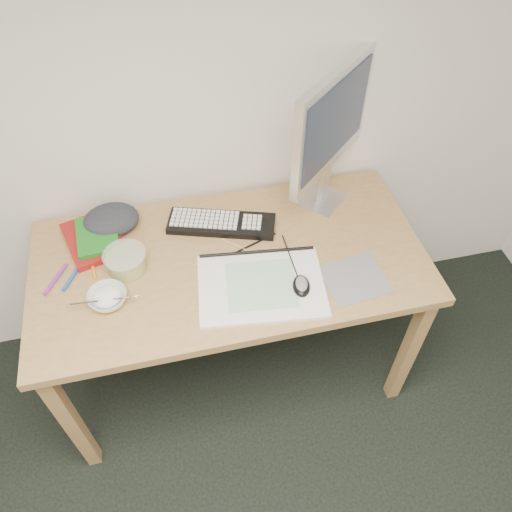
{
  "coord_description": "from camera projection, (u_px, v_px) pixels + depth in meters",
  "views": [
    {
      "loc": [
        0.02,
        0.27,
        2.09
      ],
      "look_at": [
        0.27,
        1.35,
        0.83
      ],
      "focal_mm": 35.0,
      "sensor_mm": 36.0,
      "label": 1
    }
  ],
  "objects": [
    {
      "name": "mouse",
      "position": [
        302.0,
        284.0,
        1.67
      ],
      "size": [
        0.08,
        0.1,
        0.03
      ],
      "primitive_type": "ellipsoid",
      "rotation": [
        0.0,
        0.0,
        -0.21
      ],
      "color": "black",
      "rests_on": "sketchpad"
    },
    {
      "name": "fruit_tub",
      "position": [
        126.0,
        261.0,
        1.72
      ],
      "size": [
        0.16,
        0.16,
        0.07
      ],
      "primitive_type": "cylinder",
      "rotation": [
        0.0,
        0.0,
        -0.11
      ],
      "color": "#ECE653",
      "rests_on": "desk"
    },
    {
      "name": "book_red",
      "position": [
        94.0,
        239.0,
        1.83
      ],
      "size": [
        0.25,
        0.29,
        0.02
      ],
      "primitive_type": "cube",
      "rotation": [
        0.0,
        0.0,
        0.28
      ],
      "color": "maroon",
      "rests_on": "desk"
    },
    {
      "name": "pencil_black",
      "position": [
        255.0,
        243.0,
        1.82
      ],
      "size": [
        0.17,
        0.07,
        0.01
      ],
      "primitive_type": "cylinder",
      "rotation": [
        0.0,
        1.57,
        0.35
      ],
      "color": "black",
      "rests_on": "desk"
    },
    {
      "name": "keyboard",
      "position": [
        222.0,
        224.0,
        1.88
      ],
      "size": [
        0.42,
        0.25,
        0.02
      ],
      "primitive_type": "cube",
      "rotation": [
        0.0,
        0.0,
        -0.31
      ],
      "color": "black",
      "rests_on": "desk"
    },
    {
      "name": "book_green",
      "position": [
        97.0,
        235.0,
        1.81
      ],
      "size": [
        0.16,
        0.21,
        0.02
      ],
      "primitive_type": "cube",
      "rotation": [
        0.0,
        0.0,
        0.07
      ],
      "color": "#1B6E1B",
      "rests_on": "book_red"
    },
    {
      "name": "pencil_pink",
      "position": [
        222.0,
        259.0,
        1.77
      ],
      "size": [
        0.19,
        0.02,
        0.01
      ],
      "primitive_type": "cylinder",
      "rotation": [
        0.0,
        1.57,
        0.07
      ],
      "color": "pink",
      "rests_on": "desk"
    },
    {
      "name": "cloth_lump",
      "position": [
        111.0,
        220.0,
        1.86
      ],
      "size": [
        0.19,
        0.17,
        0.07
      ],
      "primitive_type": "ellipsoid",
      "rotation": [
        0.0,
        0.0,
        -0.15
      ],
      "color": "#292B31",
      "rests_on": "desk"
    },
    {
      "name": "marker_orange",
      "position": [
        93.0,
        267.0,
        1.75
      ],
      "size": [
        0.03,
        0.12,
        0.01
      ],
      "primitive_type": "cylinder",
      "rotation": [
        0.0,
        1.57,
        1.72
      ],
      "color": "orange",
      "rests_on": "desk"
    },
    {
      "name": "marker_purple",
      "position": [
        56.0,
        279.0,
        1.71
      ],
      "size": [
        0.08,
        0.13,
        0.01
      ],
      "primitive_type": "cylinder",
      "rotation": [
        0.0,
        1.57,
        1.06
      ],
      "color": "purple",
      "rests_on": "desk"
    },
    {
      "name": "mousepad",
      "position": [
        354.0,
        279.0,
        1.72
      ],
      "size": [
        0.23,
        0.21,
        0.0
      ],
      "primitive_type": "cube",
      "rotation": [
        0.0,
        0.0,
        0.11
      ],
      "color": "slate",
      "rests_on": "desk"
    },
    {
      "name": "sketchpad",
      "position": [
        261.0,
        286.0,
        1.69
      ],
      "size": [
        0.46,
        0.35,
        0.01
      ],
      "primitive_type": "cube",
      "rotation": [
        0.0,
        0.0,
        -0.12
      ],
      "color": "white",
      "rests_on": "desk"
    },
    {
      "name": "chopsticks",
      "position": [
        103.0,
        300.0,
        1.6
      ],
      "size": [
        0.22,
        0.03,
        0.02
      ],
      "primitive_type": "cylinder",
      "rotation": [
        0.0,
        1.57,
        -0.07
      ],
      "color": "silver",
      "rests_on": "rice_bowl"
    },
    {
      "name": "desk",
      "position": [
        231.0,
        273.0,
        1.84
      ],
      "size": [
        1.4,
        0.7,
        0.75
      ],
      "color": "tan",
      "rests_on": "ground"
    },
    {
      "name": "pencil_tan",
      "position": [
        241.0,
        248.0,
        1.81
      ],
      "size": [
        0.13,
        0.13,
        0.01
      ],
      "primitive_type": "cylinder",
      "rotation": [
        0.0,
        1.57,
        -0.78
      ],
      "color": "tan",
      "rests_on": "desk"
    },
    {
      "name": "rice_bowl",
      "position": [
        108.0,
        298.0,
        1.64
      ],
      "size": [
        0.14,
        0.14,
        0.04
      ],
      "primitive_type": "imported",
      "rotation": [
        0.0,
        0.0,
        -0.11
      ],
      "color": "white",
      "rests_on": "desk"
    },
    {
      "name": "monitor",
      "position": [
        332.0,
        126.0,
        1.72
      ],
      "size": [
        0.37,
        0.34,
        0.55
      ],
      "rotation": [
        0.0,
        0.0,
        0.74
      ],
      "color": "silver",
      "rests_on": "desk"
    },
    {
      "name": "marker_blue",
      "position": [
        73.0,
        275.0,
        1.72
      ],
      "size": [
        0.08,
        0.13,
        0.01
      ],
      "primitive_type": "cylinder",
      "rotation": [
        0.0,
        1.57,
        1.07
      ],
      "color": "#1E47A3",
      "rests_on": "desk"
    }
  ]
}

